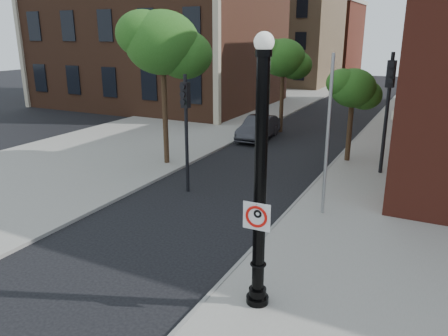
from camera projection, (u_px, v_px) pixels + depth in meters
The scene contains 15 objects.
ground at pixel (155, 265), 11.73m from camera, with size 120.00×120.00×0.00m, color black.
sidewalk_right at pixel (421, 186), 17.66m from camera, with size 8.00×60.00×0.12m, color gray.
sidewalk_left at pixel (199, 120), 30.93m from camera, with size 10.00×50.00×0.12m, color gray.
curb_edge at pixel (325, 172), 19.35m from camera, with size 0.10×60.00×0.14m, color gray.
bg_building_tan_a at pixel (284, 33), 52.65m from camera, with size 12.00×12.00×12.00m, color #9B7954.
bg_building_red at pixel (315, 40), 64.89m from camera, with size 12.00×12.00×10.00m, color maroon.
lamppost at pixel (260, 193), 9.14m from camera, with size 0.51×0.51×6.01m.
no_parking_sign at pixel (257, 216), 9.15m from camera, with size 0.61×0.07×0.61m.
parked_car at pixel (258, 128), 25.54m from camera, with size 1.42×4.08×1.34m, color #2A2A2F.
traffic_signal_left at pixel (186, 114), 16.33m from camera, with size 0.28×0.37×4.54m.
traffic_signal_right at pixel (389, 94), 18.14m from camera, with size 0.35×0.44×5.25m.
utility_pole at pixel (327, 139), 14.11m from camera, with size 0.11×0.11×5.40m, color #999999.
street_tree_a at pixel (164, 44), 19.10m from camera, with size 3.87×3.50×6.97m.
street_tree_b at pixel (284, 59), 26.35m from camera, with size 3.16×2.85×5.69m.
street_tree_c at pixel (354, 89), 20.08m from camera, with size 2.47×2.23×4.45m.
Camera 1 is at (6.35, -8.48, 5.97)m, focal length 35.00 mm.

